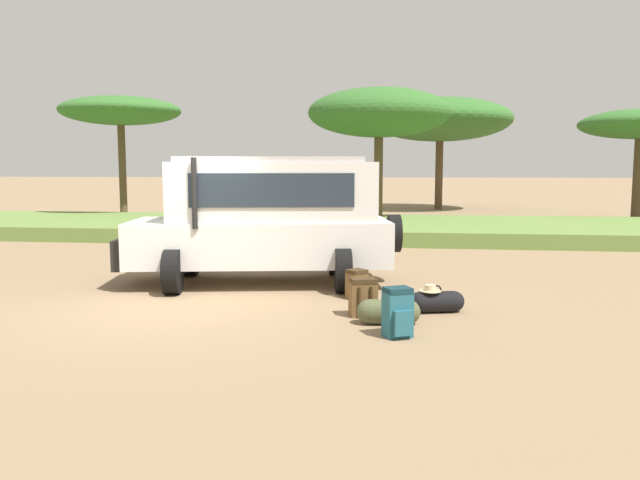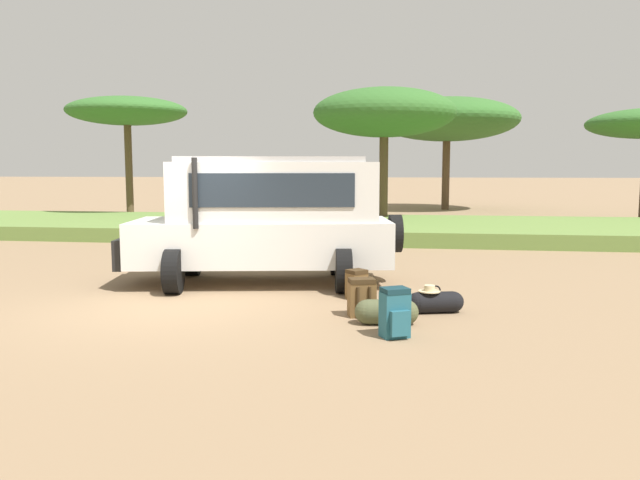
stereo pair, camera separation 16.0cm
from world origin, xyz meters
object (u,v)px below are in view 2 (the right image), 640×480
at_px(duffel_bag_soft_canvas, 387,312).
at_px(acacia_tree_far_left, 127,112).
at_px(backpack_near_rear_wheel, 362,298).
at_px(acacia_tree_centre_back, 447,120).
at_px(safari_vehicle, 267,217).
at_px(duffel_bag_low_black_case, 435,302).
at_px(backpack_cluster_center, 357,285).
at_px(acacia_tree_left_mid, 384,113).
at_px(backpack_beside_front_wheel, 395,313).

relative_size(duffel_bag_soft_canvas, acacia_tree_far_left, 0.18).
xyz_separation_m(backpack_near_rear_wheel, acacia_tree_centre_back, (2.48, 25.68, 4.59)).
distance_m(safari_vehicle, duffel_bag_low_black_case, 3.92).
bearing_deg(backpack_cluster_center, backpack_near_rear_wheel, -81.71).
bearing_deg(acacia_tree_far_left, backpack_near_rear_wheel, -54.38).
bearing_deg(duffel_bag_soft_canvas, acacia_tree_left_mid, 93.00).
bearing_deg(backpack_near_rear_wheel, acacia_tree_left_mid, 91.50).
xyz_separation_m(backpack_cluster_center, acacia_tree_left_mid, (-0.20, 13.06, 4.03)).
height_order(duffel_bag_soft_canvas, acacia_tree_far_left, acacia_tree_far_left).
bearing_deg(acacia_tree_left_mid, duffel_bag_soft_canvas, -87.00).
bearing_deg(backpack_cluster_center, acacia_tree_centre_back, 83.81).
bearing_deg(acacia_tree_far_left, safari_vehicle, -55.20).
xyz_separation_m(backpack_cluster_center, acacia_tree_centre_back, (2.65, 24.46, 4.62)).
height_order(safari_vehicle, acacia_tree_left_mid, acacia_tree_left_mid).
relative_size(backpack_near_rear_wheel, acacia_tree_far_left, 0.11).
relative_size(safari_vehicle, backpack_beside_front_wheel, 8.23).
xyz_separation_m(safari_vehicle, duffel_bag_low_black_case, (3.14, -2.07, -1.12)).
distance_m(safari_vehicle, acacia_tree_centre_back, 23.93).
relative_size(backpack_beside_front_wheel, acacia_tree_far_left, 0.13).
distance_m(backpack_cluster_center, duffel_bag_low_black_case, 1.54).
distance_m(acacia_tree_far_left, acacia_tree_left_mid, 10.63).
bearing_deg(acacia_tree_left_mid, duffel_bag_low_black_case, -83.90).
distance_m(acacia_tree_far_left, acacia_tree_centre_back, 16.98).
bearing_deg(duffel_bag_low_black_case, acacia_tree_left_mid, 96.10).
xyz_separation_m(duffel_bag_low_black_case, acacia_tree_far_left, (-12.06, 14.90, 4.37)).
bearing_deg(duffel_bag_low_black_case, safari_vehicle, 146.67).
relative_size(duffel_bag_soft_canvas, acacia_tree_left_mid, 0.17).
bearing_deg(duffel_bag_low_black_case, backpack_beside_front_wheel, -110.65).
xyz_separation_m(duffel_bag_low_black_case, acacia_tree_left_mid, (-1.49, 13.89, 4.10)).
xyz_separation_m(backpack_cluster_center, duffel_bag_soft_canvas, (0.58, -1.68, -0.07)).
bearing_deg(backpack_beside_front_wheel, acacia_tree_far_left, 124.98).
height_order(backpack_cluster_center, duffel_bag_low_black_case, backpack_cluster_center).
bearing_deg(duffel_bag_soft_canvas, safari_vehicle, 129.89).
height_order(safari_vehicle, duffel_bag_soft_canvas, safari_vehicle).
relative_size(backpack_cluster_center, duffel_bag_soft_canvas, 0.56).
relative_size(backpack_cluster_center, acacia_tree_far_left, 0.10).
distance_m(duffel_bag_low_black_case, duffel_bag_soft_canvas, 1.10).
distance_m(backpack_cluster_center, duffel_bag_soft_canvas, 1.77).
bearing_deg(acacia_tree_centre_back, acacia_tree_left_mid, -104.03).
height_order(backpack_beside_front_wheel, backpack_near_rear_wheel, backpack_beside_front_wheel).
height_order(safari_vehicle, backpack_cluster_center, safari_vehicle).
bearing_deg(backpack_beside_front_wheel, acacia_tree_centre_back, 85.87).
bearing_deg(acacia_tree_centre_back, backpack_near_rear_wheel, -95.51).
bearing_deg(backpack_cluster_center, safari_vehicle, 146.47).
bearing_deg(duffel_bag_low_black_case, backpack_cluster_center, 146.97).
height_order(acacia_tree_far_left, acacia_tree_left_mid, acacia_tree_left_mid).
distance_m(backpack_near_rear_wheel, duffel_bag_soft_canvas, 0.61).
bearing_deg(acacia_tree_far_left, duffel_bag_low_black_case, -51.01).
relative_size(backpack_cluster_center, acacia_tree_left_mid, 0.10).
height_order(safari_vehicle, duffel_bag_low_black_case, safari_vehicle).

